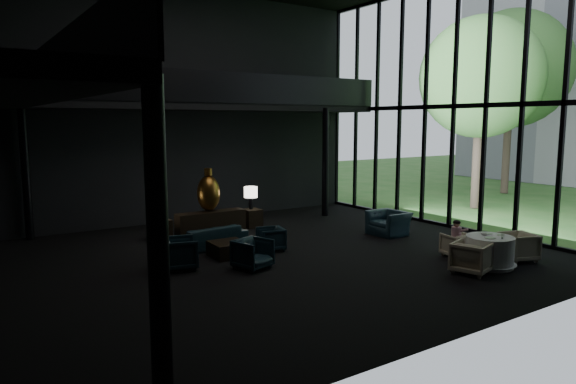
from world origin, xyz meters
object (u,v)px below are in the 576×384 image
side_table_right (252,218)px  bronze_urn (209,193)px  window_armchair (389,218)px  dining_chair_north (457,246)px  table_lamp_left (158,204)px  lounge_armchair_west (179,250)px  sofa (209,233)px  coffee_table (228,249)px  dining_chair_west (472,255)px  side_table_left (161,230)px  dining_table (489,253)px  dining_chair_east (518,245)px  lounge_armchair_east (271,239)px  table_lamp_right (251,193)px  lounge_armchair_south (253,252)px  child (456,231)px  console (211,223)px

side_table_right → bronze_urn: bearing=-177.3°
window_armchair → dining_chair_north: window_armchair is taller
table_lamp_left → lounge_armchair_west: 3.53m
side_table_right → dining_chair_north: size_ratio=1.00×
bronze_urn → sofa: size_ratio=0.64×
coffee_table → dining_chair_west: 6.03m
side_table_right → window_armchair: bearing=-48.8°
side_table_left → table_lamp_left: 0.77m
dining_table → dining_chair_east: bearing=-2.9°
table_lamp_left → lounge_armchair_east: bearing=-56.1°
coffee_table → table_lamp_right: bearing=51.7°
bronze_urn → sofa: (-0.82, -1.79, -0.87)m
lounge_armchair_south → window_armchair: 5.46m
table_lamp_left → lounge_armchair_south: (0.78, -4.34, -0.65)m
table_lamp_right → child: (2.45, -6.43, -0.42)m
lounge_armchair_west → dining_chair_east: bearing=-104.4°
bronze_urn → lounge_armchair_west: bearing=-125.1°
table_lamp_left → table_lamp_right: size_ratio=0.83×
lounge_armchair_south → side_table_right: bearing=42.6°
side_table_right → dining_chair_north: dining_chair_north is taller
coffee_table → child: child is taller
dining_chair_west → coffee_table: bearing=24.8°
lounge_armchair_west → dining_chair_west: (5.54, -4.07, -0.03)m
bronze_urn → side_table_left: size_ratio=2.21×
side_table_left → sofa: (0.78, -1.74, 0.11)m
sofa → dining_table: bearing=126.0°
lounge_armchair_east → dining_table: (3.59, -4.29, 0.01)m
side_table_right → dining_chair_east: 8.20m
side_table_right → child: child is taller
lounge_armchair_south → table_lamp_left: bearing=82.2°
side_table_left → dining_chair_east: dining_chair_east is taller
sofa → lounge_armchair_south: bearing=84.4°
side_table_right → lounge_armchair_east: lounge_armchair_east is taller
lounge_armchair_west → dining_table: (6.37, -3.96, -0.13)m
side_table_right → child: (2.45, -6.35, 0.42)m
child → dining_chair_north: bearing=-160.0°
table_lamp_right → dining_table: 7.85m
console → side_table_left: (-1.60, 0.07, -0.05)m
window_armchair → dining_chair_west: 4.26m
side_table_left → dining_chair_west: 8.76m
dining_chair_east → side_table_left: bearing=-117.2°
dining_chair_west → lounge_armchair_west: bearing=36.4°
lounge_armchair_east → bronze_urn: bearing=-156.9°
bronze_urn → lounge_armchair_south: size_ratio=1.67×
child → lounge_armchair_east: bearing=-42.8°
table_lamp_left → lounge_armchair_west: bearing=-101.8°
dining_chair_east → sofa: bearing=-112.9°
child → console: bearing=-56.6°
table_lamp_right → dining_chair_east: (3.55, -7.46, -0.74)m
dining_chair_north → dining_chair_east: 1.47m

